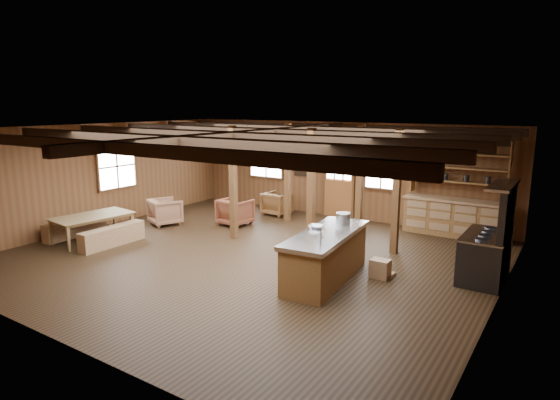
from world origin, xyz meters
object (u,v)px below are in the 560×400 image
object	(u,v)px
kitchen_island	(326,256)
dining_table	(94,228)
armchair_a	(277,204)
commercial_range	(488,249)
armchair_c	(165,212)
armchair_b	(235,212)

from	to	relation	value
kitchen_island	dining_table	world-z (taller)	kitchen_island
kitchen_island	dining_table	size ratio (longest dim) A/B	1.41
dining_table	armchair_a	size ratio (longest dim) A/B	2.41
commercial_range	armchair_c	size ratio (longest dim) A/B	2.35
commercial_range	dining_table	size ratio (longest dim) A/B	1.03
commercial_range	dining_table	bearing A→B (deg)	-163.88
commercial_range	armchair_c	xyz separation A→B (m)	(-8.29, -0.37, -0.25)
kitchen_island	armchair_b	size ratio (longest dim) A/B	3.14
commercial_range	armchair_c	world-z (taller)	commercial_range
dining_table	kitchen_island	bearing A→B (deg)	-75.31
kitchen_island	dining_table	xyz separation A→B (m)	(-5.97, -0.79, -0.16)
dining_table	armchair_c	size ratio (longest dim) A/B	2.28
armchair_b	armchair_c	xyz separation A→B (m)	(-1.67, -1.03, -0.01)
dining_table	armchair_b	distance (m)	3.67
kitchen_island	armchair_a	distance (m)	5.47
commercial_range	armchair_a	distance (m)	6.73
kitchen_island	armchair_c	distance (m)	5.86
armchair_a	armchair_c	distance (m)	3.33
dining_table	armchair_a	distance (m)	5.28
kitchen_island	commercial_range	xyz separation A→B (m)	(2.58, 1.68, 0.14)
kitchen_island	armchair_a	xyz separation A→B (m)	(-3.74, 4.00, -0.13)
commercial_range	armchair_b	size ratio (longest dim) A/B	2.30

